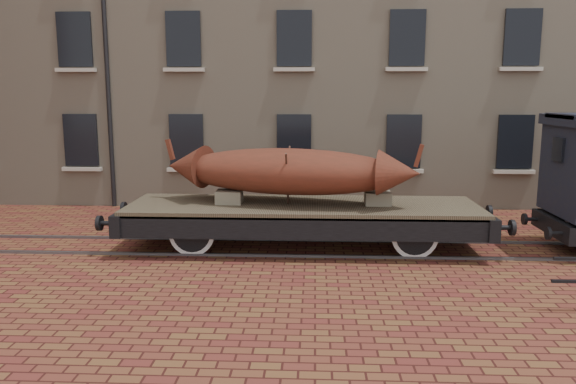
{
  "coord_description": "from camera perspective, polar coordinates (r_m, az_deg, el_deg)",
  "views": [
    {
      "loc": [
        -1.83,
        -13.1,
        3.67
      ],
      "look_at": [
        -2.48,
        0.5,
        1.3
      ],
      "focal_mm": 35.0,
      "sensor_mm": 36.0,
      "label": 1
    }
  ],
  "objects": [
    {
      "name": "rail_track",
      "position": [
        13.72,
        10.35,
        -5.68
      ],
      "size": [
        30.0,
        1.52,
        0.06
      ],
      "color": "#59595E",
      "rests_on": "ground"
    },
    {
      "name": "warehouse_cream",
      "position": [
        23.83,
        15.13,
        17.57
      ],
      "size": [
        40.0,
        10.19,
        14.0
      ],
      "color": "tan",
      "rests_on": "ground"
    },
    {
      "name": "flatcar_wagon",
      "position": [
        13.4,
        1.54,
        -2.15
      ],
      "size": [
        9.36,
        2.54,
        1.41
      ],
      "color": "brown",
      "rests_on": "ground"
    },
    {
      "name": "iron_boat",
      "position": [
        13.24,
        -0.01,
        2.14
      ],
      "size": [
        6.18,
        2.69,
        1.5
      ],
      "color": "maroon",
      "rests_on": "flatcar_wagon"
    },
    {
      "name": "ground",
      "position": [
        13.73,
        10.35,
        -5.8
      ],
      "size": [
        90.0,
        90.0,
        0.0
      ],
      "primitive_type": "plane",
      "color": "maroon"
    }
  ]
}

